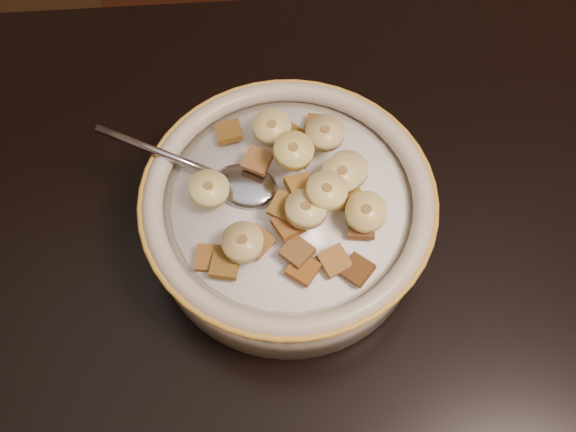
{
  "coord_description": "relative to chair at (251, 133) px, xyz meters",
  "views": [
    {
      "loc": [
        -0.07,
        -0.08,
        1.24
      ],
      "look_at": [
        -0.05,
        0.17,
        0.78
      ],
      "focal_mm": 40.0,
      "sensor_mm": 36.0,
      "label": 1
    }
  ],
  "objects": [
    {
      "name": "banana_slice_8",
      "position": [
        0.05,
        -0.34,
        0.4
      ],
      "size": [
        0.04,
        0.04,
        0.01
      ],
      "primitive_type": "cylinder",
      "rotation": [
        -0.0,
        0.11,
        0.4
      ],
      "color": "#FFE57C",
      "rests_on": "milk"
    },
    {
      "name": "cereal_square_1",
      "position": [
        0.0,
        -0.3,
        0.38
      ],
      "size": [
        0.03,
        0.03,
        0.01
      ],
      "primitive_type": "cube",
      "rotation": [
        -0.03,
        -0.16,
        1.04
      ],
      "color": "#996131",
      "rests_on": "milk"
    },
    {
      "name": "cereal_square_11",
      "position": [
        0.03,
        -0.38,
        0.37
      ],
      "size": [
        0.03,
        0.03,
        0.01
      ],
      "primitive_type": "cube",
      "rotation": [
        -0.02,
        0.08,
        2.32
      ],
      "color": "brown",
      "rests_on": "milk"
    },
    {
      "name": "cereal_square_6",
      "position": [
        0.02,
        -0.36,
        0.38
      ],
      "size": [
        0.03,
        0.03,
        0.01
      ],
      "primitive_type": "cube",
      "rotation": [
        -0.07,
        0.07,
        0.43
      ],
      "color": "brown",
      "rests_on": "milk"
    },
    {
      "name": "cereal_square_16",
      "position": [
        0.03,
        -0.28,
        0.37
      ],
      "size": [
        0.03,
        0.03,
        0.01
      ],
      "primitive_type": "cube",
      "rotation": [
        0.16,
        -0.14,
        0.87
      ],
      "color": "brown",
      "rests_on": "milk"
    },
    {
      "name": "spoon",
      "position": [
        -0.01,
        -0.32,
        0.37
      ],
      "size": [
        0.07,
        0.06,
        0.01
      ],
      "primitive_type": "ellipsoid",
      "rotation": [
        0.0,
        0.0,
        4.27
      ],
      "color": "#9599AA",
      "rests_on": "cereal_bowl"
    },
    {
      "name": "chair",
      "position": [
        0.0,
        0.0,
        0.0
      ],
      "size": [
        0.44,
        0.44,
        0.88
      ],
      "primitive_type": "cube",
      "rotation": [
        0.0,
        0.0,
        0.12
      ],
      "color": "#36180D",
      "rests_on": "floor"
    },
    {
      "name": "banana_slice_5",
      "position": [
        0.03,
        -0.31,
        0.4
      ],
      "size": [
        0.04,
        0.04,
        0.01
      ],
      "primitive_type": "cylinder",
      "rotation": [
        0.14,
        0.04,
        0.92
      ],
      "color": "#F5E67C",
      "rests_on": "milk"
    },
    {
      "name": "banana_slice_4",
      "position": [
        0.08,
        -0.36,
        0.38
      ],
      "size": [
        0.03,
        0.03,
        0.02
      ],
      "primitive_type": "cylinder",
      "rotation": [
        -0.1,
        0.11,
        3.08
      ],
      "color": "#EFE177",
      "rests_on": "milk"
    },
    {
      "name": "cereal_square_14",
      "position": [
        0.02,
        -0.35,
        0.38
      ],
      "size": [
        0.03,
        0.03,
        0.01
      ],
      "primitive_type": "cube",
      "rotation": [
        0.03,
        -0.15,
        0.98
      ],
      "color": "brown",
      "rests_on": "milk"
    },
    {
      "name": "cereal_square_18",
      "position": [
        0.03,
        -0.33,
        0.38
      ],
      "size": [
        0.03,
        0.03,
        0.01
      ],
      "primitive_type": "cube",
      "rotation": [
        0.19,
        0.15,
        1.85
      ],
      "color": "#9A6631",
      "rests_on": "milk"
    },
    {
      "name": "banana_slice_9",
      "position": [
        -0.04,
        -0.33,
        0.38
      ],
      "size": [
        0.04,
        0.04,
        0.02
      ],
      "primitive_type": "cylinder",
      "rotation": [
        0.09,
        0.13,
        0.88
      ],
      "color": "#F0E57F",
      "rests_on": "milk"
    },
    {
      "name": "cereal_bowl",
      "position": [
        0.03,
        -0.33,
        0.33
      ],
      "size": [
        0.22,
        0.22,
        0.05
      ],
      "primitive_type": "cylinder",
      "color": "#B9A794",
      "rests_on": "table"
    },
    {
      "name": "cereal_square_19",
      "position": [
        0.08,
        -0.36,
        0.37
      ],
      "size": [
        0.02,
        0.02,
        0.01
      ],
      "primitive_type": "cube",
      "rotation": [
        -0.07,
        0.02,
        1.39
      ],
      "color": "brown",
      "rests_on": "milk"
    },
    {
      "name": "cereal_square_4",
      "position": [
        0.06,
        -0.27,
        0.37
      ],
      "size": [
        0.03,
        0.03,
        0.01
      ],
      "primitive_type": "cube",
      "rotation": [
        -0.14,
        0.11,
        1.23
      ],
      "color": "brown",
      "rests_on": "milk"
    },
    {
      "name": "cereal_square_3",
      "position": [
        0.03,
        -0.39,
        0.37
      ],
      "size": [
        0.03,
        0.03,
        0.01
      ],
      "primitive_type": "cube",
      "rotation": [
        0.01,
        0.02,
        2.46
      ],
      "color": "#935621",
      "rests_on": "milk"
    },
    {
      "name": "banana_slice_6",
      "position": [
        0.04,
        -0.36,
        0.39
      ],
      "size": [
        0.04,
        0.04,
        0.01
      ],
      "primitive_type": "cylinder",
      "rotation": [
        0.11,
        -0.0,
        2.74
      ],
      "color": "#D4BD85",
      "rests_on": "milk"
    },
    {
      "name": "banana_slice_7",
      "position": [
        0.07,
        -0.32,
        0.39
      ],
      "size": [
        0.04,
        0.04,
        0.01
      ],
      "primitive_type": "cylinder",
      "rotation": [
        -0.02,
        0.0,
        0.52
      ],
      "color": "#E6D38B",
      "rests_on": "milk"
    },
    {
      "name": "banana_slice_3",
      "position": [
        0.02,
        -0.27,
        0.38
      ],
      "size": [
        0.04,
        0.04,
        0.02
      ],
      "primitive_type": "cylinder",
      "rotation": [
        0.12,
        -0.08,
        0.9
      ],
      "color": "#C7B97F",
      "rests_on": "milk"
    },
    {
      "name": "cereal_square_17",
      "position": [
        0.07,
        -0.4,
        0.37
      ],
      "size": [
        0.03,
        0.03,
        0.01
      ],
      "primitive_type": "cube",
      "rotation": [
        -0.21,
        -0.17,
        0.79
      ],
      "color": "brown",
      "rests_on": "milk"
    },
    {
      "name": "cereal_square_12",
      "position": [
        0.08,
        -0.32,
        0.37
      ],
      "size": [
        0.03,
        0.03,
        0.01
      ],
      "primitive_type": "cube",
      "rotation": [
        -0.08,
        -0.18,
        2.08
      ],
      "color": "brown",
      "rests_on": "milk"
    },
    {
      "name": "milk",
      "position": [
        0.03,
        -0.33,
        0.36
      ],
      "size": [
        0.18,
        0.18,
        0.0
      ],
      "primitive_type": "cylinder",
      "color": "white",
      "rests_on": "cereal_bowl"
    },
    {
      "name": "cereal_square_9",
      "position": [
        0.05,
        -0.34,
        0.38
      ],
      "size": [
        0.03,
        0.03,
        0.01
      ],
      "primitive_type": "cube",
      "rotation": [
        0.13,
        -0.04,
        2.78
      ],
      "color": "brown",
      "rests_on": "milk"
    },
    {
      "name": "banana_slice_1",
      "position": [
        0.07,
        -0.33,
        0.39
      ],
      "size": [
        0.04,
        0.04,
        0.01
      ],
      "primitive_type": "cylinder",
      "rotation": [
        -0.1,
        -0.05,
        2.59
      ],
      "color": "#E0D27A",
      "rests_on": "milk"
    },
    {
      "name": "cereal_square_0",
      "position": [
        0.03,
        -0.34,
        0.38
      ],
      "size": [
        0.02,
        0.03,
        0.01
      ],
      "primitive_type": "cube",
      "rotation": [
        -0.18,
        -0.14,
        0.27
      ],
      "color": "brown",
      "rests_on": "milk"
    },
    {
      "name": "cereal_square_7",
      "position": [
        -0.02,
        -0.27,
        0.37
      ],
      "size": [
        0.02,
        0.02,
        0.01
      ],
      "primitive_type": "cube",
      "rotation": [
        -0.14,
        0.11,
        1.66
      ],
      "color": "brown",
      "rests_on": "milk"
    },
    {
      "name": "cereal_square_10",
      "position": [
        0.05,
        -0.39,
        0.37
      ],
      "size": [
        0.03,
        0.03,
        0.01
      ],
      "primitive_type": "cube",
      "rotation": [
        0.18,
        0.01,
        0.43
      ],
      "color": "#9A6426",
      "rests_on": "milk"
    },
    {
      "name": "banana_slice_2",
      "position": [
        0.06,
        -0.29,
        0.39
      ],
      "size": [
        0.04,
        0.04,
        0.01
      ],
      "primitive_type": "cylinder",
      "rotation": [
        0.02,
        0.02,
        1.76
      ],
      "color": "#D7BF86",
      "rests_on": "milk"
    },
    {
      "name": "cereal_square_5",
      "position": [
        0.07,
        -0.34,
        0.37
      ],
      "size": [
        0.02,
        0.02,
        0.01
      ],
      "primitive_type": "cube",
      "rotation": [
        0.14,
        -0.02,
        1.82
      ],
      "color": "#8D5F1C",
      "rests_on": "milk"
    },
    {
      "name": "cereal_square_8",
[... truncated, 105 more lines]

